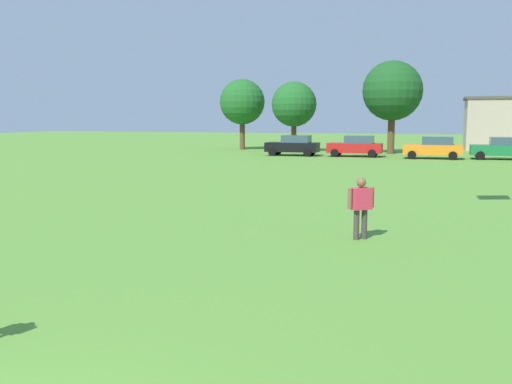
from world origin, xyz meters
The scene contains 9 objects.
ground_plane centered at (0.00, 30.00, 0.00)m, with size 160.00×160.00×0.00m, color #568C33.
adult_bystander centered at (2.03, 11.29, 0.95)m, with size 0.62×0.55×1.60m.
parked_car_black_0 centered at (-7.29, 42.73, 0.86)m, with size 4.30×2.02×1.68m.
parked_car_red_1 centered at (-2.20, 42.97, 0.86)m, with size 4.30×2.02×1.68m.
parked_car_orange_2 centered at (3.76, 42.27, 0.86)m, with size 4.30×2.02×1.68m.
parked_car_green_3 centered at (8.64, 43.01, 0.86)m, with size 4.30×2.02×1.68m.
tree_far_left centered at (-14.16, 50.03, 4.60)m, with size 4.37×4.37×6.81m.
tree_center centered at (-8.53, 48.05, 4.30)m, with size 4.08×4.08×6.37m.
tree_far_right centered at (0.20, 47.51, 5.36)m, with size 5.09×5.09×7.94m.
Camera 1 is at (3.77, -3.46, 3.13)m, focal length 40.39 mm.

